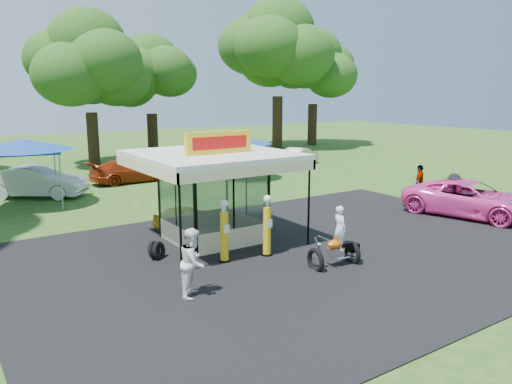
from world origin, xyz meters
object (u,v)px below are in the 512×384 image
(bg_car_e, at_px, (300,156))
(bg_car_a, at_px, (37,182))
(gas_pump_left, at_px, (224,232))
(bg_car_d, at_px, (235,157))
(kiosk_car, at_px, (188,216))
(pink_sedan, at_px, (470,199))
(tent_east, at_px, (241,141))
(bg_car_c, at_px, (161,166))
(spectator_east_b, at_px, (420,182))
(spectator_west, at_px, (193,262))
(bg_car_b, at_px, (130,171))
(gas_station_kiosk, at_px, (213,195))
(motorcycle, at_px, (338,242))
(a_frame_sign, at_px, (489,208))
(gas_pump_right, at_px, (267,227))
(tent_west, at_px, (21,145))
(spectator_east_a, at_px, (453,193))

(bg_car_e, bearing_deg, bg_car_a, 69.95)
(bg_car_e, bearing_deg, gas_pump_left, 110.15)
(bg_car_d, bearing_deg, kiosk_car, 164.32)
(pink_sedan, height_order, tent_east, tent_east)
(bg_car_a, height_order, bg_car_c, bg_car_a)
(kiosk_car, xyz_separation_m, pink_sedan, (11.47, -5.43, 0.33))
(spectator_east_b, bearing_deg, spectator_west, -10.36)
(bg_car_b, xyz_separation_m, bg_car_c, (2.47, 0.91, 0.01))
(gas_station_kiosk, relative_size, tent_east, 1.37)
(motorcycle, distance_m, pink_sedan, 9.66)
(bg_car_b, height_order, tent_east, tent_east)
(a_frame_sign, xyz_separation_m, spectator_east_b, (1.08, 4.54, 0.36))
(spectator_west, relative_size, bg_car_d, 0.37)
(kiosk_car, distance_m, spectator_west, 7.20)
(gas_pump_left, bearing_deg, gas_station_kiosk, 69.03)
(bg_car_d, bearing_deg, spectator_east_b, -150.70)
(bg_car_d, bearing_deg, gas_pump_right, 173.90)
(a_frame_sign, distance_m, tent_west, 21.91)
(spectator_west, height_order, bg_car_c, spectator_west)
(spectator_east_b, height_order, tent_east, tent_east)
(motorcycle, xyz_separation_m, bg_car_d, (8.69, 20.51, -0.08))
(gas_pump_right, distance_m, spectator_east_a, 11.01)
(spectator_east_b, bearing_deg, bg_car_a, -62.82)
(spectator_east_b, xyz_separation_m, bg_car_c, (-8.26, 14.37, -0.20))
(gas_pump_left, relative_size, spectator_east_a, 1.17)
(gas_station_kiosk, height_order, tent_west, gas_station_kiosk)
(bg_car_c, bearing_deg, kiosk_car, -169.73)
(tent_west, bearing_deg, motorcycle, -65.71)
(gas_pump_left, xyz_separation_m, bg_car_b, (2.67, 16.24, -0.32))
(motorcycle, distance_m, bg_car_c, 19.63)
(gas_station_kiosk, relative_size, gas_pump_right, 2.50)
(bg_car_a, xyz_separation_m, bg_car_d, (14.61, 3.56, -0.11))
(tent_east, bearing_deg, bg_car_c, 136.66)
(gas_pump_left, height_order, tent_west, tent_west)
(tent_east, bearing_deg, bg_car_d, 62.78)
(bg_car_a, xyz_separation_m, tent_west, (-0.88, -1.89, 2.19))
(bg_car_d, bearing_deg, bg_car_c, 121.40)
(pink_sedan, xyz_separation_m, spectator_west, (-14.49, -1.08, 0.16))
(gas_pump_right, height_order, bg_car_c, gas_pump_right)
(gas_station_kiosk, xyz_separation_m, a_frame_sign, (11.40, -4.17, -1.22))
(gas_pump_left, bearing_deg, gas_pump_right, -9.38)
(spectator_west, bearing_deg, gas_station_kiosk, 6.45)
(a_frame_sign, bearing_deg, spectator_east_b, 72.38)
(bg_car_b, bearing_deg, spectator_east_a, -152.73)
(bg_car_a, bearing_deg, spectator_east_b, -90.76)
(bg_car_a, distance_m, tent_east, 12.34)
(gas_pump_right, xyz_separation_m, bg_car_a, (-4.60, 14.85, -0.20))
(pink_sedan, distance_m, spectator_east_b, 3.73)
(bg_car_a, bearing_deg, gas_pump_left, -133.23)
(bg_car_b, bearing_deg, a_frame_sign, -156.09)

